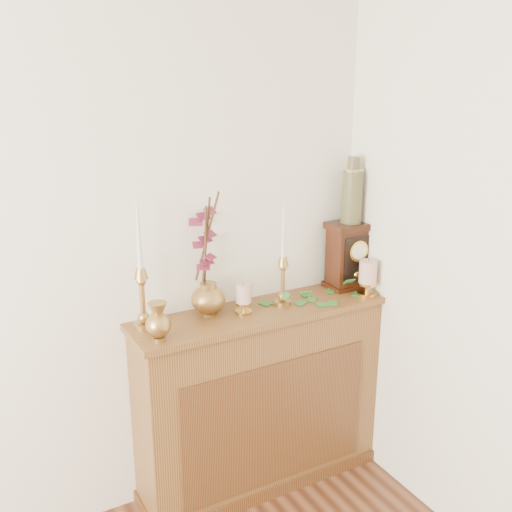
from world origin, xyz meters
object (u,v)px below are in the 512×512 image
bud_vase (158,322)px  ginger_jar (205,258)px  mantel_clock (350,256)px  candlestick_center (283,273)px  ceramic_vase (352,194)px  candlestick_left (142,288)px

bud_vase → ginger_jar: ginger_jar is taller
bud_vase → mantel_clock: mantel_clock is taller
bud_vase → ginger_jar: bearing=33.4°
candlestick_center → ceramic_vase: 0.53m
candlestick_left → mantel_clock: (1.08, -0.01, -0.01)m
bud_vase → ceramic_vase: ceramic_vase is taller
candlestick_left → mantel_clock: 1.08m
candlestick_center → ceramic_vase: ceramic_vase is taller
candlestick_center → ceramic_vase: bearing=7.2°
bud_vase → ceramic_vase: size_ratio=0.52×
ginger_jar → ceramic_vase: bearing=-3.5°
candlestick_center → mantel_clock: size_ratio=1.44×
mantel_clock → candlestick_center: bearing=-171.7°
mantel_clock → ceramic_vase: ceramic_vase is taller
candlestick_center → mantel_clock: bearing=6.8°
candlestick_center → bud_vase: size_ratio=2.87×
ceramic_vase → mantel_clock: bearing=-91.5°
candlestick_center → mantel_clock: 0.43m
candlestick_center → ceramic_vase: size_ratio=1.49×
ginger_jar → candlestick_center: bearing=-16.2°
ginger_jar → mantel_clock: bearing=-3.7°
candlestick_center → ginger_jar: 0.37m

